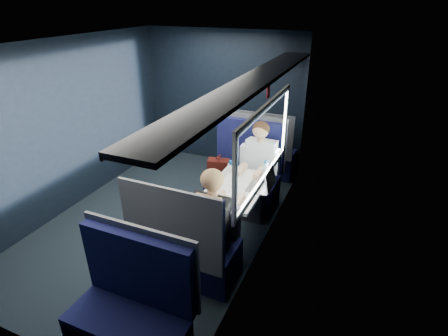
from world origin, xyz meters
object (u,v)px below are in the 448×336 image
at_px(seat_row_front, 263,153).
at_px(seat_bay_near, 244,176).
at_px(table, 234,192).
at_px(woman, 215,220).
at_px(man, 258,165).
at_px(bottle_small, 265,170).
at_px(laptop, 264,183).
at_px(seat_bay_far, 186,248).
at_px(cup, 262,171).
at_px(seat_row_back, 132,316).

bearing_deg(seat_row_front, seat_bay_near, -90.72).
bearing_deg(seat_row_front, table, -84.20).
bearing_deg(woman, seat_bay_near, 99.43).
bearing_deg(man, bottle_small, -60.48).
distance_m(man, laptop, 0.68).
relative_size(seat_bay_near, laptop, 3.61).
distance_m(laptop, bottle_small, 0.27).
height_order(table, man, man).
height_order(seat_row_front, man, man).
relative_size(table, man, 0.76).
relative_size(seat_row_front, laptop, 3.33).
distance_m(seat_bay_far, laptop, 1.16).
xyz_separation_m(table, bottle_small, (0.27, 0.33, 0.18)).
relative_size(seat_bay_near, bottle_small, 5.31).
bearing_deg(seat_bay_near, cup, -48.77).
xyz_separation_m(seat_bay_near, cup, (0.40, -0.45, 0.36)).
relative_size(woman, cup, 16.28).
distance_m(seat_bay_near, cup, 0.70).
relative_size(table, woman, 0.76).
bearing_deg(woman, seat_bay_far, -146.18).
bearing_deg(woman, seat_row_back, -102.93).
xyz_separation_m(seat_bay_near, seat_bay_far, (0.01, -1.74, -0.01)).
bearing_deg(seat_row_back, man, 84.28).
bearing_deg(man, cup, -64.33).
distance_m(table, woman, 0.71).
height_order(table, cup, cup).
bearing_deg(seat_bay_near, seat_bay_far, -89.61).
bearing_deg(seat_bay_near, table, -77.40).
bearing_deg(laptop, woman, -109.32).
bearing_deg(cup, table, -116.20).
relative_size(table, cup, 12.32).
bearing_deg(seat_bay_far, table, 78.22).
distance_m(seat_bay_far, cup, 1.40).
bearing_deg(laptop, seat_bay_far, -118.86).
bearing_deg(seat_row_back, seat_bay_far, 90.00).
distance_m(seat_row_front, bottle_small, 1.59).
bearing_deg(man, seat_bay_far, -99.03).
xyz_separation_m(seat_bay_near, woman, (0.26, -1.58, 0.31)).
xyz_separation_m(man, bottle_small, (0.21, -0.36, 0.13)).
bearing_deg(seat_row_front, laptop, -72.99).
relative_size(table, seat_row_back, 0.86).
bearing_deg(seat_bay_far, seat_bay_near, 90.39).
relative_size(man, bottle_small, 5.57).
bearing_deg(bottle_small, laptop, -74.88).
height_order(table, bottle_small, bottle_small).
distance_m(woman, cup, 1.13).
bearing_deg(seat_row_back, bottle_small, 77.91).
bearing_deg(seat_row_front, bottle_small, -72.66).
height_order(woman, cup, woman).
bearing_deg(man, laptop, -66.05).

